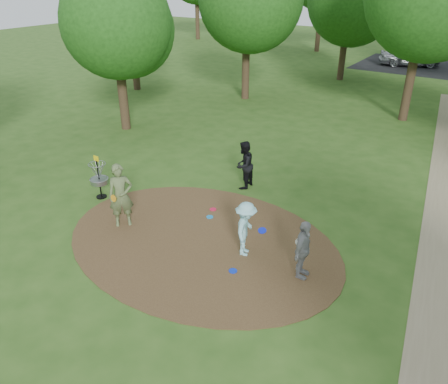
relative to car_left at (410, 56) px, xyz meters
The scene contains 12 objects.
ground 29.72m from the car_left, 87.81° to the right, with size 100.00×100.00×0.00m, color #2D5119.
dirt_clearing 29.72m from the car_left, 87.81° to the right, with size 8.40×8.40×0.02m, color #47301C.
player_observer_with_disc 30.28m from the car_left, 92.65° to the right, with size 0.85×0.87×2.01m.
player_throwing_with_disc 29.60m from the car_left, 85.13° to the right, with size 1.08×1.17×1.59m.
player_walking_with_disc 26.00m from the car_left, 89.28° to the right, with size 0.69×0.87×1.74m.
player_waiting_with_disc 29.86m from the car_left, 81.88° to the right, with size 0.48×0.98×1.62m.
disc_ground_cyan 28.46m from the car_left, 88.86° to the right, with size 0.22×0.22×0.02m, color #1880C7.
disc_ground_blue 30.50m from the car_left, 84.97° to the right, with size 0.22×0.22×0.02m, color #0B2AC6.
disc_ground_red 28.01m from the car_left, 89.23° to the right, with size 0.22×0.22×0.02m, color red.
car_left is the anchor object (origin of this frame).
disc_golf_basket 29.58m from the car_left, 96.53° to the right, with size 0.63×0.63×1.54m.
tree_ring 20.44m from the car_left, 81.95° to the right, with size 36.88×45.12×8.95m.
Camera 1 is at (6.43, -8.45, 7.09)m, focal length 35.00 mm.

